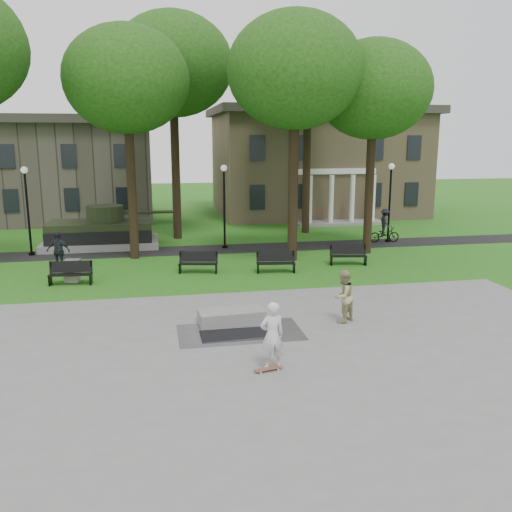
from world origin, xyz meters
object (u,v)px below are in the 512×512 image
(park_bench_0, at_px, (71,272))
(trash_bin, at_px, (72,270))
(cyclist, at_px, (385,229))
(friend_watching, at_px, (343,296))
(concrete_block, at_px, (231,316))
(skateboarder, at_px, (272,335))

(park_bench_0, height_order, trash_bin, park_bench_0)
(cyclist, distance_m, park_bench_0, 18.54)
(friend_watching, distance_m, trash_bin, 12.31)
(concrete_block, xyz_separation_m, cyclist, (11.26, 12.93, 0.59))
(concrete_block, distance_m, cyclist, 17.15)
(concrete_block, relative_size, park_bench_0, 1.20)
(friend_watching, height_order, cyclist, cyclist)
(concrete_block, bearing_deg, friend_watching, -9.19)
(skateboarder, height_order, cyclist, cyclist)
(skateboarder, bearing_deg, concrete_block, -90.38)
(trash_bin, bearing_deg, cyclist, 19.38)
(concrete_block, relative_size, friend_watching, 1.21)
(trash_bin, bearing_deg, concrete_block, -48.51)
(concrete_block, xyz_separation_m, park_bench_0, (-6.06, 6.32, 0.28))
(skateboarder, distance_m, friend_watching, 4.58)
(cyclist, distance_m, trash_bin, 18.35)
(park_bench_0, distance_m, trash_bin, 0.52)
(friend_watching, bearing_deg, skateboarder, 10.81)
(cyclist, height_order, park_bench_0, cyclist)
(friend_watching, xyz_separation_m, trash_bin, (-9.79, 7.45, -0.44))
(trash_bin, bearing_deg, friend_watching, -37.25)
(friend_watching, xyz_separation_m, park_bench_0, (-9.80, 6.93, -0.40))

